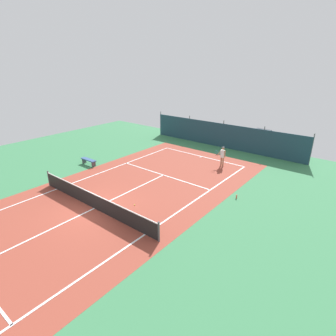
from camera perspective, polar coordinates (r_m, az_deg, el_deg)
ground_plane at (r=16.63m, az=-15.32°, el=-8.26°), size 36.00×36.00×0.00m
court_surface at (r=16.63m, az=-15.32°, el=-8.25°), size 11.02×26.60×0.01m
tennis_net at (r=16.39m, az=-15.50°, el=-6.71°), size 10.12×0.10×1.10m
back_fence at (r=28.08m, az=11.87°, el=5.89°), size 16.30×0.98×2.70m
tennis_player at (r=22.41m, az=11.47°, el=2.71°), size 0.80×0.68×1.64m
tennis_ball_near_player at (r=16.46m, az=-7.11°, el=-7.79°), size 0.07×0.07×0.07m
parked_car at (r=28.72m, az=18.83°, el=5.90°), size 2.31×4.35×1.68m
courtside_bench at (r=23.42m, az=-16.49°, el=1.54°), size 1.60×0.40×0.49m
water_bottle at (r=17.64m, az=14.33°, el=-5.90°), size 0.08×0.08×0.24m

